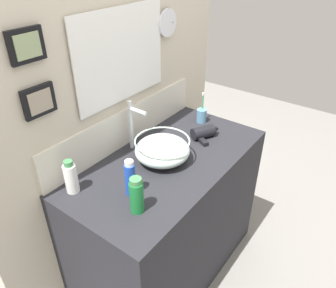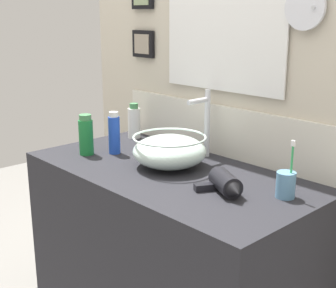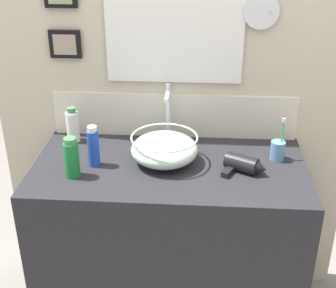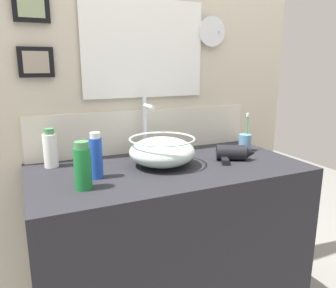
{
  "view_description": "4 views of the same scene",
  "coord_description": "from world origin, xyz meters",
  "px_view_note": "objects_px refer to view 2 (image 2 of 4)",
  "views": [
    {
      "loc": [
        -1.14,
        -0.84,
        1.85
      ],
      "look_at": [
        -0.01,
        0.0,
        0.96
      ],
      "focal_mm": 35.0,
      "sensor_mm": 36.0,
      "label": 1
    },
    {
      "loc": [
        1.24,
        -1.16,
        1.44
      ],
      "look_at": [
        -0.01,
        0.0,
        0.96
      ],
      "focal_mm": 50.0,
      "sensor_mm": 36.0,
      "label": 2
    },
    {
      "loc": [
        0.12,
        -1.74,
        1.83
      ],
      "look_at": [
        -0.01,
        0.0,
        0.96
      ],
      "focal_mm": 50.0,
      "sensor_mm": 36.0,
      "label": 3
    },
    {
      "loc": [
        -0.56,
        -1.23,
        1.28
      ],
      "look_at": [
        -0.01,
        0.0,
        0.96
      ],
      "focal_mm": 35.0,
      "sensor_mm": 36.0,
      "label": 4
    }
  ],
  "objects_px": {
    "lotion_bottle": "(86,135)",
    "soap_dispenser": "(134,122)",
    "glass_bowl_sink": "(169,151)",
    "toothbrush_cup": "(286,184)",
    "hair_drier": "(226,184)",
    "faucet": "(205,119)",
    "spray_bottle": "(114,134)"
  },
  "relations": [
    {
      "from": "hair_drier",
      "to": "toothbrush_cup",
      "type": "distance_m",
      "value": 0.19
    },
    {
      "from": "toothbrush_cup",
      "to": "soap_dispenser",
      "type": "xyz_separation_m",
      "value": [
        -0.93,
        0.12,
        0.03
      ]
    },
    {
      "from": "toothbrush_cup",
      "to": "soap_dispenser",
      "type": "distance_m",
      "value": 0.93
    },
    {
      "from": "lotion_bottle",
      "to": "soap_dispenser",
      "type": "relative_size",
      "value": 1.03
    },
    {
      "from": "glass_bowl_sink",
      "to": "spray_bottle",
      "type": "bearing_deg",
      "value": -171.25
    },
    {
      "from": "glass_bowl_sink",
      "to": "soap_dispenser",
      "type": "distance_m",
      "value": 0.48
    },
    {
      "from": "hair_drier",
      "to": "lotion_bottle",
      "type": "distance_m",
      "value": 0.7
    },
    {
      "from": "glass_bowl_sink",
      "to": "faucet",
      "type": "distance_m",
      "value": 0.22
    },
    {
      "from": "glass_bowl_sink",
      "to": "lotion_bottle",
      "type": "height_order",
      "value": "lotion_bottle"
    },
    {
      "from": "glass_bowl_sink",
      "to": "spray_bottle",
      "type": "distance_m",
      "value": 0.3
    },
    {
      "from": "faucet",
      "to": "hair_drier",
      "type": "distance_m",
      "value": 0.44
    },
    {
      "from": "hair_drier",
      "to": "toothbrush_cup",
      "type": "xyz_separation_m",
      "value": [
        0.15,
        0.12,
        0.01
      ]
    },
    {
      "from": "faucet",
      "to": "spray_bottle",
      "type": "xyz_separation_m",
      "value": [
        -0.29,
        -0.24,
        -0.07
      ]
    },
    {
      "from": "spray_bottle",
      "to": "lotion_bottle",
      "type": "relative_size",
      "value": 1.05
    },
    {
      "from": "glass_bowl_sink",
      "to": "hair_drier",
      "type": "bearing_deg",
      "value": -9.96
    },
    {
      "from": "hair_drier",
      "to": "soap_dispenser",
      "type": "xyz_separation_m",
      "value": [
        -0.77,
        0.24,
        0.04
      ]
    },
    {
      "from": "toothbrush_cup",
      "to": "lotion_bottle",
      "type": "xyz_separation_m",
      "value": [
        -0.85,
        -0.2,
        0.04
      ]
    },
    {
      "from": "hair_drier",
      "to": "lotion_bottle",
      "type": "height_order",
      "value": "lotion_bottle"
    },
    {
      "from": "hair_drier",
      "to": "glass_bowl_sink",
      "type": "bearing_deg",
      "value": 170.04
    },
    {
      "from": "hair_drier",
      "to": "soap_dispenser",
      "type": "height_order",
      "value": "soap_dispenser"
    },
    {
      "from": "faucet",
      "to": "hair_drier",
      "type": "bearing_deg",
      "value": -37.7
    },
    {
      "from": "glass_bowl_sink",
      "to": "toothbrush_cup",
      "type": "bearing_deg",
      "value": 7.06
    },
    {
      "from": "faucet",
      "to": "toothbrush_cup",
      "type": "bearing_deg",
      "value": -16.05
    },
    {
      "from": "spray_bottle",
      "to": "faucet",
      "type": "bearing_deg",
      "value": 39.78
    },
    {
      "from": "lotion_bottle",
      "to": "faucet",
      "type": "bearing_deg",
      "value": 43.34
    },
    {
      "from": "lotion_bottle",
      "to": "soap_dispenser",
      "type": "height_order",
      "value": "lotion_bottle"
    },
    {
      "from": "hair_drier",
      "to": "lotion_bottle",
      "type": "xyz_separation_m",
      "value": [
        -0.7,
        -0.08,
        0.05
      ]
    },
    {
      "from": "lotion_bottle",
      "to": "toothbrush_cup",
      "type": "bearing_deg",
      "value": 13.41
    },
    {
      "from": "faucet",
      "to": "toothbrush_cup",
      "type": "height_order",
      "value": "faucet"
    },
    {
      "from": "glass_bowl_sink",
      "to": "spray_bottle",
      "type": "xyz_separation_m",
      "value": [
        -0.29,
        -0.05,
        0.02
      ]
    },
    {
      "from": "hair_drier",
      "to": "spray_bottle",
      "type": "relative_size",
      "value": 1.1
    },
    {
      "from": "glass_bowl_sink",
      "to": "faucet",
      "type": "relative_size",
      "value": 1.02
    }
  ]
}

